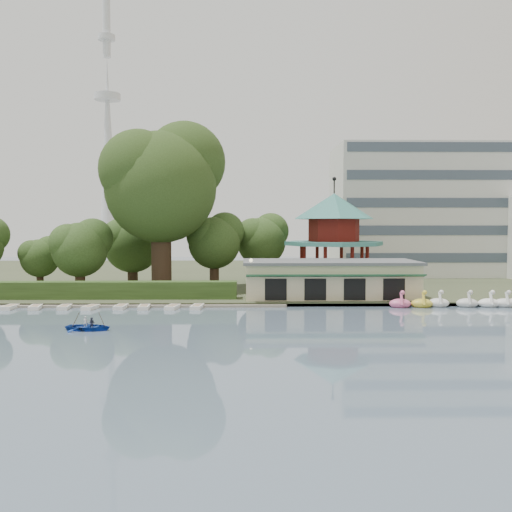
{
  "coord_description": "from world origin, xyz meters",
  "views": [
    {
      "loc": [
        1.05,
        -39.22,
        8.0
      ],
      "look_at": [
        2.0,
        18.0,
        5.0
      ],
      "focal_mm": 40.0,
      "sensor_mm": 36.0,
      "label": 1
    }
  ],
  "objects_px": {
    "dock": "(115,306)",
    "big_tree": "(163,179)",
    "boathouse": "(329,278)",
    "pavilion": "(334,230)",
    "rowboat_with_passengers": "(89,324)"
  },
  "relations": [
    {
      "from": "dock",
      "to": "boathouse",
      "type": "xyz_separation_m",
      "value": [
        22.0,
        4.77,
        2.25
      ]
    },
    {
      "from": "boathouse",
      "to": "big_tree",
      "type": "height_order",
      "value": "big_tree"
    },
    {
      "from": "boathouse",
      "to": "pavilion",
      "type": "bearing_deg",
      "value": 78.72
    },
    {
      "from": "rowboat_with_passengers",
      "to": "boathouse",
      "type": "bearing_deg",
      "value": 39.65
    },
    {
      "from": "boathouse",
      "to": "rowboat_with_passengers",
      "type": "xyz_separation_m",
      "value": [
        -21.11,
        -17.5,
        -1.87
      ]
    },
    {
      "from": "pavilion",
      "to": "big_tree",
      "type": "height_order",
      "value": "big_tree"
    },
    {
      "from": "dock",
      "to": "big_tree",
      "type": "bearing_deg",
      "value": 73.9
    },
    {
      "from": "boathouse",
      "to": "rowboat_with_passengers",
      "type": "height_order",
      "value": "boathouse"
    },
    {
      "from": "pavilion",
      "to": "dock",
      "type": "bearing_deg",
      "value": -148.34
    },
    {
      "from": "boathouse",
      "to": "big_tree",
      "type": "bearing_deg",
      "value": 161.66
    },
    {
      "from": "pavilion",
      "to": "big_tree",
      "type": "relative_size",
      "value": 0.67
    },
    {
      "from": "dock",
      "to": "big_tree",
      "type": "distance_m",
      "value": 17.67
    },
    {
      "from": "dock",
      "to": "pavilion",
      "type": "distance_m",
      "value": 29.14
    },
    {
      "from": "dock",
      "to": "big_tree",
      "type": "height_order",
      "value": "big_tree"
    },
    {
      "from": "boathouse",
      "to": "big_tree",
      "type": "relative_size",
      "value": 0.92
    }
  ]
}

